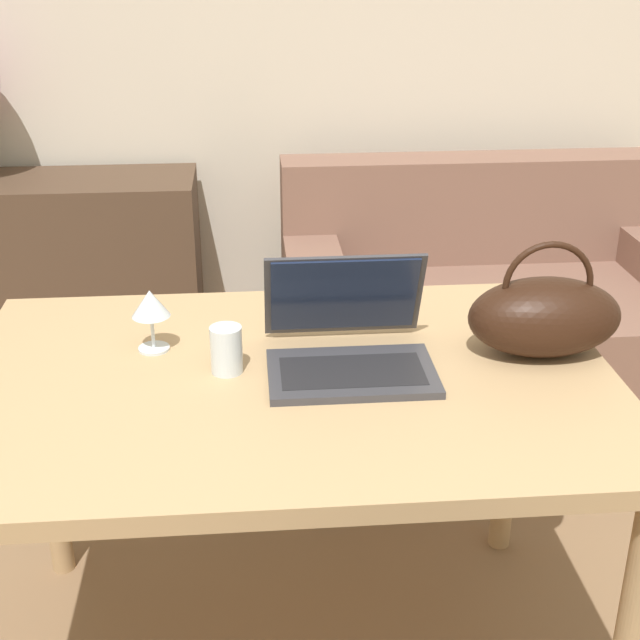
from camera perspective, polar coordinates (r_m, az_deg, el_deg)
wall_back at (r=3.55m, az=-2.17°, el=19.61°), size 10.00×0.06×2.70m
dining_table at (r=1.87m, az=-1.94°, el=-5.93°), size 1.34×0.92×0.78m
couch at (r=3.37m, az=10.68°, el=0.12°), size 1.50×0.88×0.82m
sideboard at (r=3.58m, az=-17.61°, el=2.62°), size 1.23×0.40×0.77m
laptop at (r=1.86m, az=1.80°, el=-0.99°), size 0.34×0.32×0.22m
drinking_glass at (r=1.83m, az=-6.01°, el=-1.90°), size 0.07×0.07×0.10m
wine_glass at (r=1.92m, az=-10.79°, el=0.86°), size 0.08×0.08×0.14m
handbag at (r=1.94m, az=14.18°, el=0.29°), size 0.33×0.19×0.25m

